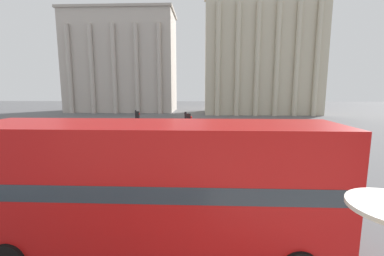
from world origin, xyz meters
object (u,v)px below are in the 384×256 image
Objects in this scene: pedestrian_red at (230,174)px; pedestrian_yellow at (285,126)px; double_decker_bus at (157,183)px; pedestrian_white at (192,125)px; plaza_building_right at (261,53)px; traffic_light_mid at (137,124)px; plaza_building_left at (122,63)px; pedestrian_blue at (157,130)px; traffic_light_near at (187,135)px.

pedestrian_yellow reaches higher than pedestrian_red.
double_decker_bus is 21.30m from pedestrian_white.
pedestrian_yellow is at bearing 71.30° from pedestrian_red.
pedestrian_red is at bearing -103.78° from plaza_building_right.
traffic_light_mid is 9.09m from pedestrian_white.
plaza_building_left is 39.66m from traffic_light_mid.
traffic_light_mid is (12.40, -36.72, -8.43)m from plaza_building_left.
pedestrian_blue is 0.96× the size of pedestrian_yellow.
pedestrian_red is at bearing 61.80° from double_decker_bus.
plaza_building_right reaches higher than pedestrian_yellow.
pedestrian_yellow is (26.64, -29.21, -9.59)m from plaza_building_left.
pedestrian_white is 16.65m from pedestrian_red.
traffic_light_near reaches higher than pedestrian_red.
pedestrian_yellow is at bearing 142.56° from pedestrian_blue.
double_decker_bus is 6.64m from traffic_light_near.
double_decker_bus reaches higher than pedestrian_red.
double_decker_bus is 6.31× the size of pedestrian_white.
plaza_building_left reaches higher than traffic_light_mid.
plaza_building_right is at bearing 107.63° from pedestrian_yellow.
plaza_building_right reaches higher than pedestrian_blue.
double_decker_bus is at bearing 48.49° from pedestrian_blue.
pedestrian_white is at bearing 179.29° from pedestrian_blue.
pedestrian_yellow reaches higher than pedestrian_white.
double_decker_bus is at bearing -94.08° from traffic_light_near.
pedestrian_blue is at bearing -142.49° from pedestrian_yellow.
double_decker_bus is 5.96× the size of pedestrian_yellow.
pedestrian_white is (16.47, -28.68, -9.65)m from plaza_building_left.
plaza_building_right is at bearing -6.81° from plaza_building_left.
double_decker_bus is 6.21× the size of pedestrian_blue.
traffic_light_near is at bearing -107.28° from plaza_building_right.
pedestrian_red is (6.64, -8.41, -1.26)m from traffic_light_mid.
double_decker_bus is 3.15× the size of traffic_light_mid.
plaza_building_right is (29.24, -3.49, 1.46)m from plaza_building_left.
pedestrian_white is 10.18m from pedestrian_yellow.
plaza_building_left is 7.11× the size of traffic_light_mid.
plaza_building_left reaches higher than pedestrian_white.
pedestrian_blue is at bearing 77.59° from traffic_light_mid.
plaza_building_left is 13.99× the size of pedestrian_blue.
traffic_light_mid is 1.97× the size of pedestrian_blue.
double_decker_bus reaches higher than pedestrian_blue.
traffic_light_mid is (-16.85, -33.22, -9.89)m from plaza_building_right.
traffic_light_mid is at bearing 135.13° from pedestrian_red.
plaza_building_right is at bearing 83.08° from pedestrian_red.
pedestrian_yellow is at bearing -47.63° from plaza_building_left.
traffic_light_mid is 2.06× the size of pedestrian_red.
pedestrian_red is at bearing 27.41° from pedestrian_white.
plaza_building_left is at bearing 119.73° from pedestrian_red.
traffic_light_near is 7.98m from traffic_light_mid.
double_decker_bus is 13.81m from traffic_light_mid.
pedestrian_blue reaches higher than pedestrian_red.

